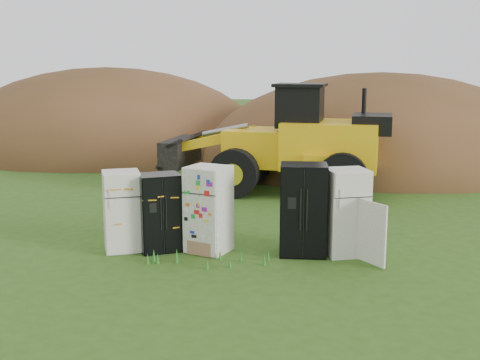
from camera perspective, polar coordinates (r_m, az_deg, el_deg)
The scene contains 9 objects.
ground at distance 12.94m, azimuth -0.57°, elevation -6.81°, with size 120.00×120.00×0.00m, color #2D4C14.
fridge_leftmost at distance 13.09m, azimuth -11.12°, elevation -2.90°, with size 0.76×0.73×1.72m, color white, non-canonical shape.
fridge_black_side at distance 12.96m, azimuth -7.64°, elevation -3.07°, with size 0.87×0.69×1.67m, color black, non-canonical shape.
fridge_sticker at distance 12.77m, azimuth -3.00°, elevation -2.78°, with size 0.82×0.76×1.84m, color white, non-canonical shape.
fridge_black_right at distance 12.63m, azimuth 6.02°, elevation -2.80°, with size 0.96×0.80×1.92m, color black, non-canonical shape.
fridge_open_door at distance 12.74m, azimuth 10.00°, elevation -3.02°, with size 0.82×0.76×1.82m, color white, non-canonical shape.
wheel_loader at distance 18.79m, azimuth 3.09°, elevation 3.98°, with size 7.00×2.84×3.39m, color #F5A710, non-canonical shape.
dirt_mound_right at distance 24.37m, azimuth 12.97°, elevation 1.26°, with size 14.16×10.38×7.36m, color #452F16.
dirt_mound_left at distance 28.37m, azimuth -12.31°, elevation 2.60°, with size 14.83×11.12×7.72m, color #452F16.
Camera 1 is at (1.04, -12.29, 3.91)m, focal length 45.00 mm.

